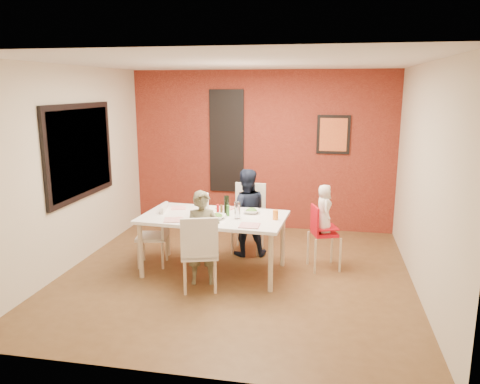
% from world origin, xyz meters
% --- Properties ---
extents(ground, '(4.50, 4.50, 0.00)m').
position_xyz_m(ground, '(0.00, 0.00, 0.00)').
color(ground, brown).
rests_on(ground, ground).
extents(ceiling, '(4.50, 4.50, 0.02)m').
position_xyz_m(ceiling, '(0.00, 0.00, 2.70)').
color(ceiling, silver).
rests_on(ceiling, wall_back).
extents(wall_back, '(4.50, 0.02, 2.70)m').
position_xyz_m(wall_back, '(0.00, 2.25, 1.35)').
color(wall_back, beige).
rests_on(wall_back, ground).
extents(wall_front, '(4.50, 0.02, 2.70)m').
position_xyz_m(wall_front, '(0.00, -2.25, 1.35)').
color(wall_front, beige).
rests_on(wall_front, ground).
extents(wall_left, '(0.02, 4.50, 2.70)m').
position_xyz_m(wall_left, '(-2.25, 0.00, 1.35)').
color(wall_left, beige).
rests_on(wall_left, ground).
extents(wall_right, '(0.02, 4.50, 2.70)m').
position_xyz_m(wall_right, '(2.25, 0.00, 1.35)').
color(wall_right, beige).
rests_on(wall_right, ground).
extents(brick_accent_wall, '(4.50, 0.02, 2.70)m').
position_xyz_m(brick_accent_wall, '(0.00, 2.23, 1.35)').
color(brick_accent_wall, maroon).
rests_on(brick_accent_wall, ground).
extents(picture_window_frame, '(0.05, 1.70, 1.30)m').
position_xyz_m(picture_window_frame, '(-2.22, 0.20, 1.55)').
color(picture_window_frame, black).
rests_on(picture_window_frame, wall_left).
extents(picture_window_pane, '(0.02, 1.55, 1.15)m').
position_xyz_m(picture_window_pane, '(-2.21, 0.20, 1.55)').
color(picture_window_pane, black).
rests_on(picture_window_pane, wall_left).
extents(glassblock_strip, '(0.55, 0.03, 1.70)m').
position_xyz_m(glassblock_strip, '(-0.60, 2.21, 1.50)').
color(glassblock_strip, '#B3BDC3').
rests_on(glassblock_strip, wall_back).
extents(glassblock_surround, '(0.60, 0.03, 1.76)m').
position_xyz_m(glassblock_surround, '(-0.60, 2.21, 1.50)').
color(glassblock_surround, black).
rests_on(glassblock_surround, wall_back).
extents(art_print_frame, '(0.54, 0.03, 0.64)m').
position_xyz_m(art_print_frame, '(1.20, 2.21, 1.65)').
color(art_print_frame, black).
rests_on(art_print_frame, wall_back).
extents(art_print_canvas, '(0.44, 0.01, 0.54)m').
position_xyz_m(art_print_canvas, '(1.20, 2.19, 1.65)').
color(art_print_canvas, orange).
rests_on(art_print_canvas, wall_back).
extents(dining_table, '(1.92, 1.15, 0.77)m').
position_xyz_m(dining_table, '(-0.30, 0.06, 0.71)').
color(dining_table, white).
rests_on(dining_table, ground).
extents(chair_near, '(0.55, 0.55, 0.94)m').
position_xyz_m(chair_near, '(-0.33, -0.57, 0.53)').
color(chair_near, beige).
rests_on(chair_near, ground).
extents(chair_far, '(0.48, 0.48, 1.00)m').
position_xyz_m(chair_far, '(-0.00, 1.04, 0.56)').
color(chair_far, white).
rests_on(chair_far, ground).
extents(chair_left, '(0.46, 0.46, 0.86)m').
position_xyz_m(chair_left, '(-1.12, 0.15, 0.48)').
color(chair_left, silver).
rests_on(chair_left, ground).
extents(high_chair, '(0.46, 0.46, 0.88)m').
position_xyz_m(high_chair, '(1.09, 0.44, 0.53)').
color(high_chair, red).
rests_on(high_chair, ground).
extents(child_near, '(0.49, 0.38, 1.18)m').
position_xyz_m(child_near, '(-0.35, -0.33, 0.59)').
color(child_near, '#5F5C43').
rests_on(child_near, ground).
extents(child_far, '(0.72, 0.62, 1.28)m').
position_xyz_m(child_far, '(-0.01, 0.79, 0.64)').
color(child_far, black).
rests_on(child_far, ground).
extents(toddler, '(0.27, 0.35, 0.64)m').
position_xyz_m(toddler, '(1.11, 0.46, 0.84)').
color(toddler, white).
rests_on(toddler, high_chair).
extents(plate_near_left, '(0.29, 0.29, 0.01)m').
position_xyz_m(plate_near_left, '(-0.75, -0.25, 0.78)').
color(plate_near_left, silver).
rests_on(plate_near_left, dining_table).
extents(plate_far_mid, '(0.29, 0.29, 0.01)m').
position_xyz_m(plate_far_mid, '(-0.22, 0.45, 0.78)').
color(plate_far_mid, silver).
rests_on(plate_far_mid, dining_table).
extents(plate_near_right, '(0.24, 0.24, 0.01)m').
position_xyz_m(plate_near_right, '(0.23, -0.32, 0.78)').
color(plate_near_right, silver).
rests_on(plate_near_right, dining_table).
extents(plate_far_left, '(0.25, 0.25, 0.01)m').
position_xyz_m(plate_far_left, '(-0.88, 0.34, 0.78)').
color(plate_far_left, white).
rests_on(plate_far_left, dining_table).
extents(salad_bowl_a, '(0.24, 0.24, 0.05)m').
position_xyz_m(salad_bowl_a, '(-0.23, -0.08, 0.80)').
color(salad_bowl_a, white).
rests_on(salad_bowl_a, dining_table).
extents(salad_bowl_b, '(0.22, 0.22, 0.05)m').
position_xyz_m(salad_bowl_b, '(0.16, 0.27, 0.80)').
color(salad_bowl_b, silver).
rests_on(salad_bowl_b, dining_table).
extents(wine_bottle, '(0.07, 0.07, 0.25)m').
position_xyz_m(wine_bottle, '(-0.15, 0.14, 0.90)').
color(wine_bottle, black).
rests_on(wine_bottle, dining_table).
extents(wine_glass_a, '(0.07, 0.07, 0.21)m').
position_xyz_m(wine_glass_a, '(-0.38, -0.20, 0.88)').
color(wine_glass_a, silver).
rests_on(wine_glass_a, dining_table).
extents(wine_glass_b, '(0.08, 0.08, 0.22)m').
position_xyz_m(wine_glass_b, '(0.03, -0.02, 0.88)').
color(wine_glass_b, silver).
rests_on(wine_glass_b, dining_table).
extents(paper_towel_roll, '(0.13, 0.13, 0.30)m').
position_xyz_m(paper_towel_roll, '(-0.43, 0.03, 0.92)').
color(paper_towel_roll, white).
rests_on(paper_towel_roll, dining_table).
extents(condiment_red, '(0.04, 0.04, 0.14)m').
position_xyz_m(condiment_red, '(-0.26, 0.09, 0.85)').
color(condiment_red, red).
rests_on(condiment_red, dining_table).
extents(condiment_green, '(0.04, 0.04, 0.15)m').
position_xyz_m(condiment_green, '(-0.11, 0.08, 0.85)').
color(condiment_green, '#347C29').
rests_on(condiment_green, dining_table).
extents(condiment_brown, '(0.04, 0.04, 0.14)m').
position_xyz_m(condiment_brown, '(-0.21, 0.10, 0.84)').
color(condiment_brown, brown).
rests_on(condiment_brown, dining_table).
extents(sippy_cup, '(0.07, 0.07, 0.12)m').
position_xyz_m(sippy_cup, '(0.51, 0.03, 0.83)').
color(sippy_cup, orange).
rests_on(sippy_cup, dining_table).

